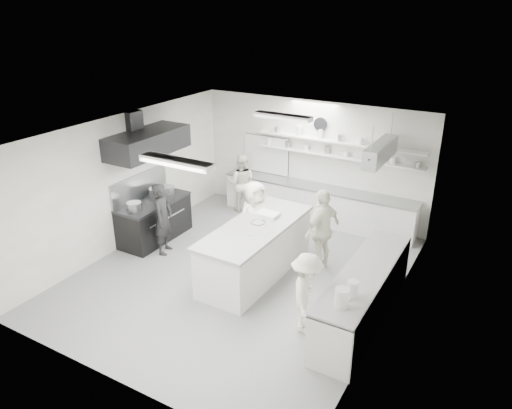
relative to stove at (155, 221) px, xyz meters
The scene contains 27 objects.
floor 2.67m from the stove, ahead, with size 6.00×7.00×0.02m, color gray.
ceiling 3.67m from the stove, ahead, with size 6.00×7.00×0.02m, color white.
wall_back 4.18m from the stove, 50.01° to the left, with size 6.00×0.04×3.00m, color silver.
wall_front 4.80m from the stove, 56.31° to the right, with size 6.00×0.04×3.00m, color silver.
wall_left 1.19m from the stove, 135.00° to the right, with size 0.04×7.00×3.00m, color silver.
wall_right 5.71m from the stove, ahead, with size 0.04×7.00×3.00m, color silver.
stove is the anchor object (origin of this frame).
exhaust_hood 1.90m from the stove, 90.00° to the right, with size 0.85×2.00×0.50m, color black.
back_counter 4.03m from the stove, 43.99° to the left, with size 5.00×0.60×0.92m, color silver.
shelf_lower 4.63m from the stove, 41.99° to the left, with size 4.20×0.26×0.04m, color silver.
shelf_upper 4.74m from the stove, 41.99° to the left, with size 4.20×0.26×0.04m, color silver.
pass_through_window 3.49m from the stove, 67.12° to the left, with size 1.30×0.04×1.00m, color black.
wall_clock 4.60m from the stove, 47.54° to the left, with size 0.32×0.32×0.05m, color white.
right_counter 5.28m from the stove, ahead, with size 0.74×3.30×0.94m, color silver.
pot_rack 5.35m from the stove, 23.50° to the left, with size 0.30×1.60×0.40m, color #9A9C9F.
light_fixture_front 4.22m from the stove, 40.24° to the right, with size 1.30×0.25×0.10m, color silver.
light_fixture_rear 3.86m from the stove, 28.30° to the left, with size 1.30×0.25×0.10m, color silver.
prep_island 2.86m from the stove, ahead, with size 1.06×2.85×1.05m, color silver.
stove_pot 0.64m from the stove, 90.00° to the left, with size 0.39×0.39×0.30m, color #9A9C9F.
cook_stove 0.83m from the stove, 32.74° to the right, with size 0.60×0.39×1.63m, color black.
cook_back 2.63m from the stove, 69.93° to the left, with size 0.76×0.59×1.56m, color white.
cook_island_left 2.50m from the stove, 12.12° to the left, with size 0.83×0.54×1.70m, color white.
cook_island_right 4.00m from the stove, ahead, with size 1.03×0.43×1.77m, color white.
cook_right 4.72m from the stove, 17.23° to the right, with size 0.94×0.54×1.45m, color white.
bowl_island_a 2.90m from the stove, ahead, with size 0.28×0.28×0.07m, color #9A9C9F.
bowl_island_b 3.05m from the stove, 11.27° to the right, with size 0.19×0.19×0.06m, color silver.
bowl_right 5.45m from the stove, 16.72° to the right, with size 0.23×0.23×0.06m, color silver.
Camera 1 is at (4.57, -7.33, 5.24)m, focal length 33.94 mm.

